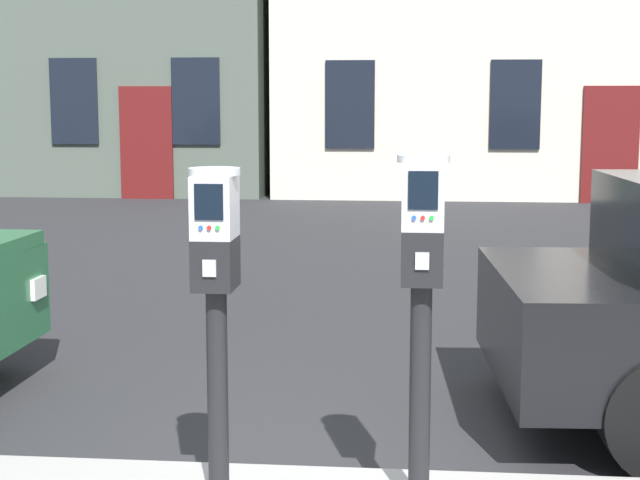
{
  "coord_description": "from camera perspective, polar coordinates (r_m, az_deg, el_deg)",
  "views": [
    {
      "loc": [
        0.23,
        -4.23,
        1.87
      ],
      "look_at": [
        -0.16,
        -0.11,
        1.27
      ],
      "focal_mm": 55.1,
      "sensor_mm": 36.0,
      "label": 1
    }
  ],
  "objects": [
    {
      "name": "parking_meter_near_kerb",
      "position": [
        4.17,
        -6.07,
        -1.97
      ],
      "size": [
        0.22,
        0.25,
        1.44
      ],
      "rotation": [
        0.0,
        0.0,
        -1.58
      ],
      "color": "black",
      "rests_on": "sidewalk_slab"
    },
    {
      "name": "parking_meter_twin_adjacent",
      "position": [
        4.08,
        5.94,
        -1.61
      ],
      "size": [
        0.22,
        0.25,
        1.5
      ],
      "rotation": [
        0.0,
        0.0,
        -1.58
      ],
      "color": "black",
      "rests_on": "sidewalk_slab"
    }
  ]
}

